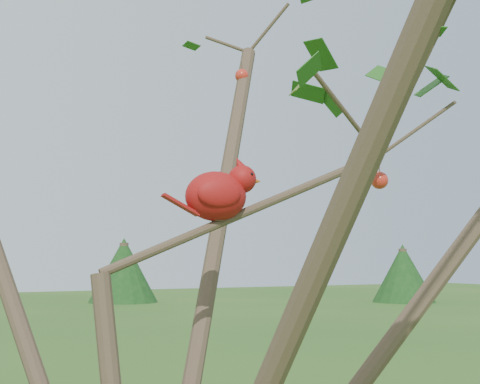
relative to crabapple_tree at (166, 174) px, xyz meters
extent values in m
sphere|color=red|center=(0.57, 0.13, 0.03)|extent=(0.04, 0.04, 0.04)
sphere|color=red|center=(0.47, 0.62, 0.39)|extent=(0.04, 0.04, 0.04)
ellipsoid|color=#A6170E|center=(0.15, 0.11, -0.02)|extent=(0.13, 0.11, 0.10)
sphere|color=#A6170E|center=(0.20, 0.10, 0.01)|extent=(0.06, 0.06, 0.06)
cone|color=#A6170E|center=(0.19, 0.10, 0.04)|extent=(0.04, 0.04, 0.04)
cone|color=#D85914|center=(0.23, 0.09, 0.01)|extent=(0.03, 0.02, 0.02)
ellipsoid|color=black|center=(0.22, 0.10, 0.01)|extent=(0.02, 0.03, 0.03)
cube|color=#A6170E|center=(0.08, 0.12, -0.04)|extent=(0.08, 0.04, 0.04)
ellipsoid|color=#A6170E|center=(0.15, 0.14, -0.02)|extent=(0.09, 0.04, 0.06)
ellipsoid|color=#A6170E|center=(0.14, 0.07, -0.02)|extent=(0.09, 0.04, 0.06)
cylinder|color=#3E2F21|center=(9.00, 28.42, -0.78)|extent=(0.40, 0.40, 2.68)
cone|color=#133714|center=(9.00, 28.42, -0.67)|extent=(3.13, 3.13, 2.91)
cylinder|color=#3E2F21|center=(20.33, 22.63, -0.91)|extent=(0.36, 0.36, 2.42)
cone|color=#133714|center=(20.33, 22.63, -0.81)|extent=(2.82, 2.82, 2.62)
camera|label=1|loc=(-0.41, -1.06, -0.14)|focal=50.00mm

